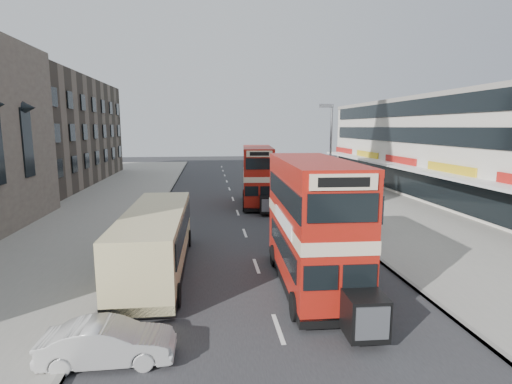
{
  "coord_description": "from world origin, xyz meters",
  "views": [
    {
      "loc": [
        -2.17,
        -9.99,
        6.52
      ],
      "look_at": [
        -0.16,
        6.78,
        3.77
      ],
      "focal_mm": 28.04,
      "sensor_mm": 36.0,
      "label": 1
    }
  ],
  "objects_px": {
    "car_right_a": "(323,219)",
    "pedestrian_near": "(374,217)",
    "car_left_front": "(108,343)",
    "pedestrian_far": "(302,178)",
    "cyclist": "(296,202)",
    "car_right_b": "(302,201)",
    "car_right_c": "(270,180)",
    "bus_second": "(258,176)",
    "street_lamp": "(330,151)",
    "coach": "(156,238)",
    "bus_main": "(313,223)"
  },
  "relations": [
    {
      "from": "car_right_a",
      "to": "pedestrian_near",
      "type": "bearing_deg",
      "value": 77.01
    },
    {
      "from": "car_left_front",
      "to": "pedestrian_far",
      "type": "xyz_separation_m",
      "value": [
        12.89,
        31.0,
        0.46
      ]
    },
    {
      "from": "car_left_front",
      "to": "cyclist",
      "type": "bearing_deg",
      "value": -26.41
    },
    {
      "from": "car_right_a",
      "to": "car_right_b",
      "type": "relative_size",
      "value": 1.29
    },
    {
      "from": "car_left_front",
      "to": "car_right_c",
      "type": "relative_size",
      "value": 0.82
    },
    {
      "from": "bus_second",
      "to": "pedestrian_far",
      "type": "bearing_deg",
      "value": -119.25
    },
    {
      "from": "car_right_a",
      "to": "pedestrian_near",
      "type": "xyz_separation_m",
      "value": [
        3.0,
        -0.81,
        0.24
      ]
    },
    {
      "from": "car_right_a",
      "to": "pedestrian_near",
      "type": "relative_size",
      "value": 3.08
    },
    {
      "from": "street_lamp",
      "to": "pedestrian_far",
      "type": "bearing_deg",
      "value": 84.43
    },
    {
      "from": "street_lamp",
      "to": "car_right_c",
      "type": "distance_m",
      "value": 15.51
    },
    {
      "from": "pedestrian_near",
      "to": "cyclist",
      "type": "bearing_deg",
      "value": -98.46
    },
    {
      "from": "street_lamp",
      "to": "car_right_c",
      "type": "xyz_separation_m",
      "value": [
        -2.01,
        14.84,
        -4.03
      ]
    },
    {
      "from": "car_left_front",
      "to": "cyclist",
      "type": "height_order",
      "value": "cyclist"
    },
    {
      "from": "bus_second",
      "to": "coach",
      "type": "bearing_deg",
      "value": 71.75
    },
    {
      "from": "bus_second",
      "to": "car_left_front",
      "type": "bearing_deg",
      "value": 77.64
    },
    {
      "from": "coach",
      "to": "cyclist",
      "type": "distance_m",
      "value": 15.05
    },
    {
      "from": "bus_second",
      "to": "car_left_front",
      "type": "xyz_separation_m",
      "value": [
        -6.95,
        -22.26,
        -1.89
      ]
    },
    {
      "from": "bus_main",
      "to": "pedestrian_far",
      "type": "relative_size",
      "value": 5.09
    },
    {
      "from": "pedestrian_near",
      "to": "street_lamp",
      "type": "bearing_deg",
      "value": -109.39
    },
    {
      "from": "car_left_front",
      "to": "bus_second",
      "type": "bearing_deg",
      "value": -17.18
    },
    {
      "from": "car_right_a",
      "to": "pedestrian_far",
      "type": "relative_size",
      "value": 2.83
    },
    {
      "from": "car_right_c",
      "to": "pedestrian_near",
      "type": "height_order",
      "value": "pedestrian_near"
    },
    {
      "from": "street_lamp",
      "to": "cyclist",
      "type": "distance_m",
      "value": 4.84
    },
    {
      "from": "coach",
      "to": "pedestrian_near",
      "type": "bearing_deg",
      "value": 23.61
    },
    {
      "from": "bus_second",
      "to": "pedestrian_far",
      "type": "relative_size",
      "value": 4.8
    },
    {
      "from": "street_lamp",
      "to": "bus_second",
      "type": "bearing_deg",
      "value": 132.85
    },
    {
      "from": "bus_second",
      "to": "car_right_c",
      "type": "relative_size",
      "value": 1.98
    },
    {
      "from": "street_lamp",
      "to": "pedestrian_far",
      "type": "height_order",
      "value": "street_lamp"
    },
    {
      "from": "pedestrian_far",
      "to": "bus_second",
      "type": "bearing_deg",
      "value": -156.42
    },
    {
      "from": "coach",
      "to": "pedestrian_far",
      "type": "relative_size",
      "value": 5.49
    },
    {
      "from": "pedestrian_far",
      "to": "car_right_b",
      "type": "bearing_deg",
      "value": -135.88
    },
    {
      "from": "coach",
      "to": "car_right_b",
      "type": "relative_size",
      "value": 2.51
    },
    {
      "from": "car_right_b",
      "to": "pedestrian_near",
      "type": "bearing_deg",
      "value": 17.87
    },
    {
      "from": "street_lamp",
      "to": "bus_second",
      "type": "height_order",
      "value": "street_lamp"
    },
    {
      "from": "coach",
      "to": "cyclist",
      "type": "bearing_deg",
      "value": 53.2
    },
    {
      "from": "bus_second",
      "to": "car_right_b",
      "type": "distance_m",
      "value": 4.26
    },
    {
      "from": "coach",
      "to": "pedestrian_far",
      "type": "height_order",
      "value": "coach"
    },
    {
      "from": "bus_main",
      "to": "coach",
      "type": "relative_size",
      "value": 0.93
    },
    {
      "from": "coach",
      "to": "pedestrian_far",
      "type": "distance_m",
      "value": 26.94
    },
    {
      "from": "car_right_b",
      "to": "cyclist",
      "type": "bearing_deg",
      "value": -28.92
    },
    {
      "from": "street_lamp",
      "to": "bus_second",
      "type": "xyz_separation_m",
      "value": [
        -4.61,
        4.97,
        -2.3
      ]
    },
    {
      "from": "bus_second",
      "to": "pedestrian_near",
      "type": "relative_size",
      "value": 5.22
    },
    {
      "from": "street_lamp",
      "to": "coach",
      "type": "height_order",
      "value": "street_lamp"
    },
    {
      "from": "car_right_a",
      "to": "car_right_c",
      "type": "relative_size",
      "value": 1.17
    },
    {
      "from": "bus_main",
      "to": "coach",
      "type": "height_order",
      "value": "bus_main"
    },
    {
      "from": "coach",
      "to": "street_lamp",
      "type": "bearing_deg",
      "value": 42.93
    },
    {
      "from": "bus_main",
      "to": "car_right_b",
      "type": "xyz_separation_m",
      "value": [
        3.34,
        15.89,
        -2.12
      ]
    },
    {
      "from": "pedestrian_near",
      "to": "car_left_front",
      "type": "bearing_deg",
      "value": 7.62
    },
    {
      "from": "bus_second",
      "to": "car_left_front",
      "type": "distance_m",
      "value": 23.4
    },
    {
      "from": "bus_main",
      "to": "bus_second",
      "type": "bearing_deg",
      "value": -87.93
    }
  ]
}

